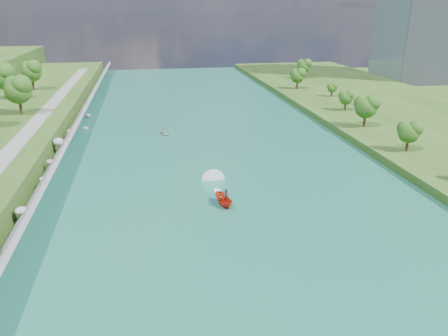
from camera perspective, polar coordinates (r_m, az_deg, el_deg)
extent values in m
plane|color=#2D5119|center=(54.67, 2.47, -6.88)|extent=(260.00, 260.00, 0.00)
cube|color=#1A6352|center=(72.65, -0.95, 0.31)|extent=(55.00, 240.00, 0.10)
cube|color=slate|center=(72.80, -21.48, 0.33)|extent=(3.54, 236.00, 4.05)
ellipsoid|color=gray|center=(57.53, -25.00, -5.05)|extent=(1.43, 1.55, 0.82)
ellipsoid|color=gray|center=(66.89, -22.57, -1.32)|extent=(0.95, 1.02, 0.55)
ellipsoid|color=gray|center=(73.64, -21.82, 0.77)|extent=(1.01, 0.86, 0.76)
ellipsoid|color=gray|center=(81.81, -20.85, 3.20)|extent=(1.88, 1.78, 1.46)
ellipsoid|color=gray|center=(91.19, -19.42, 4.54)|extent=(1.36, 1.59, 0.93)
ellipsoid|color=gray|center=(98.64, -17.66, 4.95)|extent=(1.34, 1.32, 0.86)
ellipsoid|color=gray|center=(109.27, -17.32, 6.54)|extent=(1.28, 1.29, 1.00)
cube|color=gray|center=(73.92, -26.69, 1.28)|extent=(3.00, 200.00, 0.10)
ellipsoid|color=#285516|center=(101.18, -25.31, 9.02)|extent=(5.82, 5.82, 9.70)
ellipsoid|color=#285516|center=(119.48, -26.93, 10.42)|extent=(6.22, 6.22, 10.37)
ellipsoid|color=#285516|center=(130.16, -23.85, 11.33)|extent=(5.66, 5.66, 9.44)
ellipsoid|color=#285516|center=(80.71, 23.00, 4.17)|extent=(3.81, 3.81, 6.35)
ellipsoid|color=#285516|center=(94.14, 18.05, 7.43)|extent=(4.74, 4.74, 7.90)
ellipsoid|color=#285516|center=(108.53, 15.64, 8.71)|extent=(3.43, 3.43, 5.72)
ellipsoid|color=#285516|center=(125.08, 13.94, 10.03)|extent=(2.63, 2.63, 4.38)
ellipsoid|color=#285516|center=(134.76, 9.58, 11.67)|extent=(4.32, 4.32, 7.21)
ellipsoid|color=#285516|center=(154.98, 10.40, 12.85)|extent=(4.67, 4.67, 7.79)
imported|color=red|center=(58.09, -0.10, -4.17)|extent=(2.42, 4.27, 1.55)
imported|color=#66605B|center=(57.46, -0.42, -3.92)|extent=(0.78, 0.66, 1.83)
imported|color=#66605B|center=(58.45, 0.30, -3.58)|extent=(1.01, 0.95, 1.65)
cube|color=white|center=(61.09, -0.59, -3.65)|extent=(0.90, 5.00, 0.06)
imported|color=#9C9FA4|center=(90.82, -7.74, 4.52)|extent=(3.13, 3.62, 0.63)
imported|color=#66605B|center=(90.66, -7.76, 4.88)|extent=(0.67, 0.46, 1.31)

